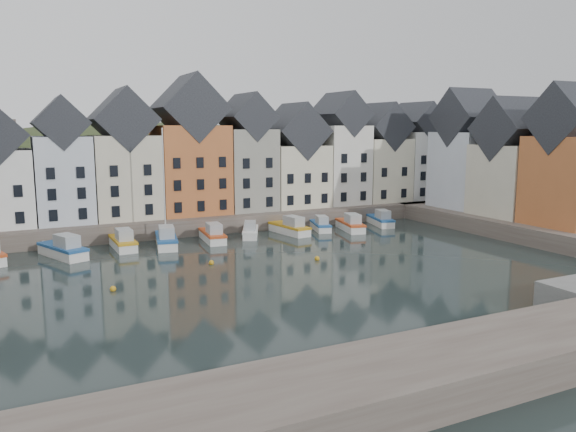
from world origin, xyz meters
TOP-DOWN VIEW (x-y plane):
  - ground at (0.00, 0.00)m, footprint 260.00×260.00m
  - far_quay at (0.00, 30.00)m, footprint 90.00×16.00m
  - right_quay at (37.00, 3.00)m, footprint 14.00×54.00m
  - near_wall at (-10.00, -22.00)m, footprint 50.00×6.00m
  - hillside at (0.02, 56.00)m, footprint 153.60×70.40m
  - far_terrace at (3.21, 28.00)m, footprint 72.37×8.16m
  - right_terrace at (36.00, 8.07)m, footprint 8.30×24.25m
  - mooring_buoys at (-4.00, 5.33)m, footprint 20.50×5.50m
  - boat_b at (-16.55, 17.32)m, footprint 4.61×7.31m
  - boat_c at (-10.40, 18.87)m, footprint 2.13×6.62m
  - boat_d at (-5.89, 17.88)m, footprint 3.42×7.21m
  - boat_e at (-0.38, 18.33)m, footprint 2.63×6.58m
  - boat_f at (4.60, 19.01)m, footprint 3.93×5.90m
  - boat_g at (9.72, 18.52)m, footprint 3.01×6.83m
  - boat_h at (14.37, 19.10)m, footprint 3.22×5.82m
  - boat_i at (17.70, 17.20)m, footprint 3.43×6.76m
  - boat_j at (23.41, 18.66)m, footprint 3.51×6.51m

SIDE VIEW (x-z plane):
  - hillside at x=0.02m, z-range -49.96..14.04m
  - ground at x=0.00m, z-range 0.00..0.00m
  - mooring_buoys at x=-4.00m, z-range -0.10..0.40m
  - boat_h at x=14.37m, z-range -0.43..1.70m
  - boat_f at x=4.60m, z-range -0.44..1.74m
  - boat_j at x=23.41m, z-range -0.48..1.91m
  - boat_e at x=-0.38m, z-range -0.50..1.96m
  - boat_i at x=17.70m, z-range -0.50..1.98m
  - boat_c at x=-10.40m, z-range -0.51..2.02m
  - boat_g at x=9.72m, z-range -0.51..2.02m
  - boat_b at x=-16.55m, z-range -0.54..2.14m
  - boat_d at x=-5.89m, z-range -5.76..7.48m
  - far_quay at x=0.00m, z-range 0.00..2.00m
  - right_quay at x=37.00m, z-range 0.00..2.00m
  - near_wall at x=-10.00m, z-range 0.00..2.00m
  - far_terrace at x=3.21m, z-range -0.01..17.76m
  - right_terrace at x=36.00m, z-range 0.73..17.10m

